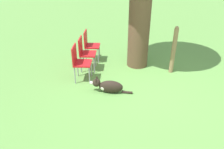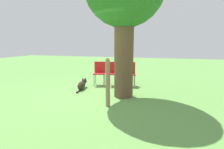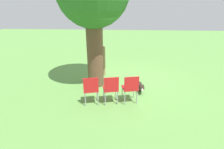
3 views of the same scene
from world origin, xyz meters
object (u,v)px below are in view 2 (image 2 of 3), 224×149
fence_post (108,82)px  red_chair_1 (114,72)px  dog (82,85)px  red_chair_0 (100,71)px  red_chair_2 (130,72)px

fence_post → red_chair_1: 2.36m
dog → fence_post: size_ratio=0.78×
fence_post → red_chair_1: (-2.31, -0.46, -0.10)m
dog → red_chair_0: red_chair_0 is taller
red_chair_0 → red_chair_2: same height
dog → red_chair_0: bearing=-31.5°
red_chair_0 → red_chair_1: size_ratio=1.00×
fence_post → red_chair_2: bearing=176.9°
red_chair_1 → red_chair_2: bearing=85.0°
fence_post → red_chair_2: 2.40m
red_chair_1 → red_chair_2: (-0.08, 0.59, 0.00)m
fence_post → red_chair_0: bearing=-154.8°
red_chair_0 → fence_post: bearing=12.2°
red_chair_2 → fence_post: bearing=-16.1°
dog → red_chair_0: size_ratio=1.08×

